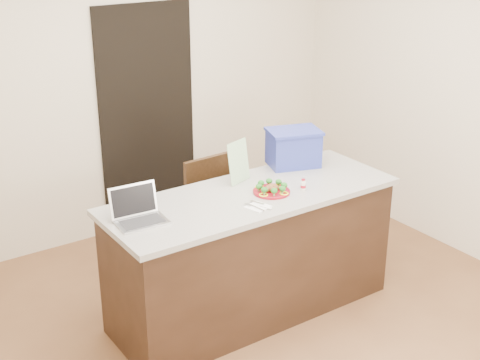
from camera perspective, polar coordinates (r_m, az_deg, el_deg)
ground at (r=4.80m, az=2.71°, el=-12.29°), size 4.00×4.00×0.00m
room_shell at (r=4.11m, az=3.11°, el=6.73°), size 4.00×4.00×4.00m
doorway at (r=5.96m, az=-7.88°, el=5.20°), size 0.90×0.02×2.00m
island at (r=4.73m, az=0.98°, el=-6.25°), size 2.06×0.76×0.92m
plate at (r=4.54m, az=2.70°, el=-0.97°), size 0.25×0.25×0.02m
meatballs at (r=4.53m, az=2.72°, el=-0.67°), size 0.10×0.10×0.04m
broccoli at (r=4.53m, az=2.71°, el=-0.50°), size 0.21×0.21×0.04m
pepper_rings at (r=4.54m, az=2.71°, el=-0.87°), size 0.25×0.25×0.01m
napkin at (r=4.32m, az=1.52°, el=-2.30°), size 0.17×0.17×0.01m
fork at (r=4.32m, az=1.22°, el=-2.24°), size 0.04×0.17×0.00m
knife at (r=4.32m, az=1.98°, el=-2.20°), size 0.05×0.19×0.01m
yogurt_bottle at (r=4.60m, az=5.41°, el=-0.45°), size 0.04×0.04×0.08m
laptop at (r=4.17m, az=-8.73°, el=-2.68°), size 0.32×0.26×0.22m
leaflet at (r=4.67m, az=-0.12°, el=1.57°), size 0.21×0.11×0.30m
blue_box at (r=5.00m, az=4.58°, el=2.78°), size 0.45×0.38×0.28m
chair at (r=5.23m, az=-2.17°, el=-2.53°), size 0.44×0.44×0.94m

